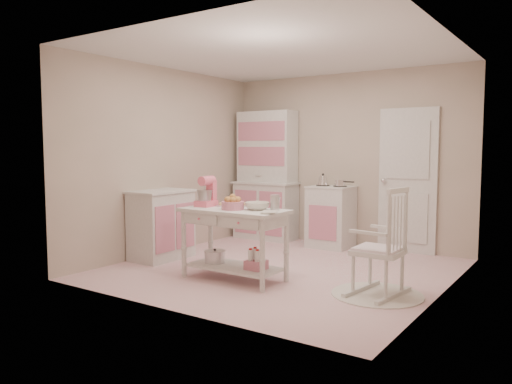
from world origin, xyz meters
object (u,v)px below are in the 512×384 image
Objects in this scene: work_table at (234,244)px; base_cabinet at (161,225)px; stand_mixer at (206,192)px; rocking_chair at (378,241)px; bread_basket at (233,206)px; hutch at (266,175)px; stove at (331,216)px.

base_cabinet is at bearing 168.03° from work_table.
stand_mixer reaches higher than work_table.
rocking_chair is (3.00, 0.01, 0.09)m from base_cabinet.
base_cabinet is at bearing -171.69° from rocking_chair.
base_cabinet is 1.55m from bread_basket.
hutch reaches higher than base_cabinet.
hutch reaches higher than bread_basket.
stove is 0.84× the size of rocking_chair.
hutch is 3.40m from rocking_chair.
stove is 2.39m from bread_basket.
hutch reaches higher than rocking_chair.
work_table is at bearing -92.16° from stove.
stand_mixer reaches higher than rocking_chair.
rocking_chair reaches higher than base_cabinet.
hutch is 2.16m from base_cabinet.
rocking_chair is at bearing 4.51° from stand_mixer.
stove is at bearing 52.69° from base_cabinet.
stove is (1.20, -0.05, -0.58)m from hutch.
stove is 2.31m from work_table.
rocking_chair is 1.60m from work_table.
base_cabinet is 3.68× the size of bread_basket.
stand_mixer is at bearing -15.63° from base_cabinet.
rocking_chair is (2.67, -2.04, -0.49)m from hutch.
stand_mixer reaches higher than stove.
base_cabinet reaches higher than bread_basket.
bread_basket is at bearing -68.20° from work_table.
bread_basket is at bearing -13.68° from base_cabinet.
stand_mixer is 0.46m from bread_basket.
stove is 2.40m from stand_mixer.
stove is at bearing -2.39° from hutch.
rocking_chair is 4.40× the size of bread_basket.
bread_basket is at bearing -91.62° from stove.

